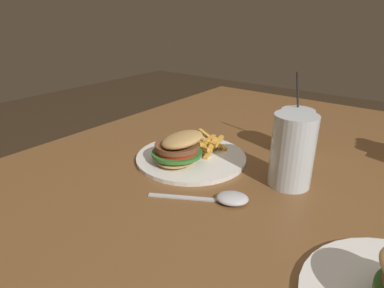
# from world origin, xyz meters

# --- Properties ---
(dining_table) EXTENTS (1.48, 1.15, 0.73)m
(dining_table) POSITION_xyz_m (0.00, 0.00, 0.62)
(dining_table) COLOR brown
(dining_table) RESTS_ON ground_plane
(meal_plate_near) EXTENTS (0.27, 0.27, 0.09)m
(meal_plate_near) POSITION_xyz_m (0.02, -0.20, 0.75)
(meal_plate_near) COLOR white
(meal_plate_near) RESTS_ON dining_table
(beer_glass) EXTENTS (0.09, 0.09, 0.15)m
(beer_glass) POSITION_xyz_m (-0.03, 0.04, 0.80)
(beer_glass) COLOR silver
(beer_glass) RESTS_ON dining_table
(juice_glass) EXTENTS (0.08, 0.08, 0.20)m
(juice_glass) POSITION_xyz_m (-0.19, -0.02, 0.78)
(juice_glass) COLOR silver
(juice_glass) RESTS_ON dining_table
(spoon) EXTENTS (0.12, 0.18, 0.02)m
(spoon) POSITION_xyz_m (0.11, -0.03, 0.74)
(spoon) COLOR silver
(spoon) RESTS_ON dining_table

